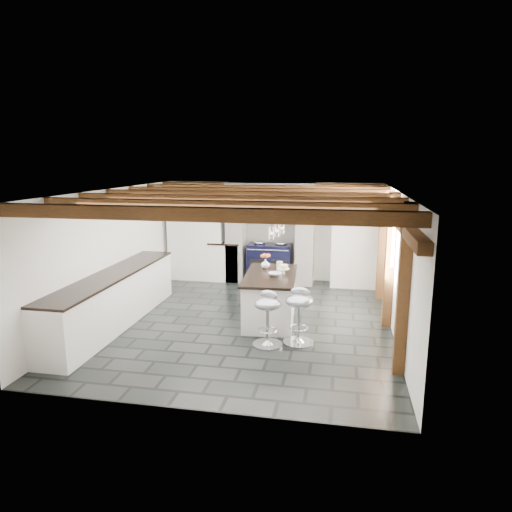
% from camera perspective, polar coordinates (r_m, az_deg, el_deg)
% --- Properties ---
extents(ground, '(6.00, 6.00, 0.00)m').
position_cam_1_polar(ground, '(8.20, -1.22, -8.09)').
color(ground, black).
rests_on(ground, ground).
extents(room_shell, '(6.00, 6.03, 6.00)m').
position_cam_1_polar(room_shell, '(9.38, -3.11, 1.24)').
color(room_shell, white).
rests_on(room_shell, ground).
extents(range_cooker, '(1.00, 0.63, 0.99)m').
position_cam_1_polar(range_cooker, '(10.60, 1.75, -0.80)').
color(range_cooker, black).
rests_on(range_cooker, ground).
extents(kitchen_island, '(0.99, 1.75, 1.12)m').
position_cam_1_polar(kitchen_island, '(8.12, 1.81, -5.10)').
color(kitchen_island, white).
rests_on(kitchen_island, ground).
extents(bar_stool_near, '(0.51, 0.51, 0.89)m').
position_cam_1_polar(bar_stool_near, '(7.09, 5.43, -6.70)').
color(bar_stool_near, silver).
rests_on(bar_stool_near, ground).
extents(bar_stool_far, '(0.53, 0.53, 0.86)m').
position_cam_1_polar(bar_stool_far, '(6.99, 1.49, -7.06)').
color(bar_stool_far, silver).
rests_on(bar_stool_far, ground).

